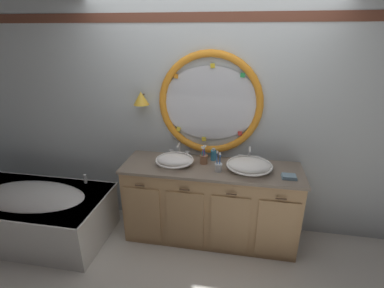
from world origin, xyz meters
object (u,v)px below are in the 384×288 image
sink_basin_left (175,160)px  toothbrush_holder_right (218,167)px  bathtub (36,211)px  sink_basin_right (249,165)px  folded_hand_towel (289,177)px  toothbrush_holder_left (204,158)px  soap_dispenser (213,155)px

sink_basin_left → toothbrush_holder_right: size_ratio=1.84×
bathtub → sink_basin_left: sink_basin_left is taller
sink_basin_right → folded_hand_towel: 0.39m
sink_basin_right → toothbrush_holder_right: size_ratio=2.11×
sink_basin_left → sink_basin_right: 0.77m
sink_basin_right → bathtub: bearing=-172.1°
toothbrush_holder_left → toothbrush_holder_right: bearing=-42.1°
bathtub → toothbrush_holder_right: 2.11m
sink_basin_left → toothbrush_holder_right: (0.47, -0.07, -0.01)m
bathtub → toothbrush_holder_right: toothbrush_holder_right is taller
bathtub → toothbrush_holder_left: bearing=12.5°
soap_dispenser → sink_basin_left: bearing=-153.4°
toothbrush_holder_left → toothbrush_holder_right: size_ratio=0.97×
folded_hand_towel → toothbrush_holder_left: bearing=168.3°
toothbrush_holder_left → toothbrush_holder_right: (0.17, -0.15, -0.01)m
sink_basin_right → toothbrush_holder_left: size_ratio=2.18×
bathtub → toothbrush_holder_left: (1.83, 0.41, 0.62)m
bathtub → soap_dispenser: bearing=14.9°
toothbrush_holder_right → folded_hand_towel: bearing=-1.9°
toothbrush_holder_right → soap_dispenser: (-0.08, 0.26, 0.01)m
toothbrush_holder_left → soap_dispenser: (0.09, 0.11, 0.00)m
toothbrush_holder_right → soap_dispenser: 0.27m
sink_basin_left → toothbrush_holder_left: toothbrush_holder_left is taller
sink_basin_left → soap_dispenser: 0.43m
sink_basin_right → toothbrush_holder_left: bearing=169.4°
toothbrush_holder_left → bathtub: bearing=-167.5°
sink_basin_right → sink_basin_left: bearing=180.0°
soap_dispenser → folded_hand_towel: soap_dispenser is taller
bathtub → toothbrush_holder_right: bearing=7.2°
sink_basin_left → sink_basin_right: sink_basin_right is taller
soap_dispenser → folded_hand_towel: size_ratio=1.03×
sink_basin_right → soap_dispenser: (-0.38, 0.19, 0.00)m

